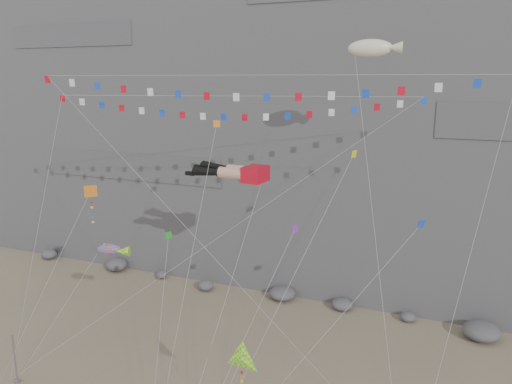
% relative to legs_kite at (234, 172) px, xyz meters
% --- Properties ---
extents(cliff, '(80.00, 28.00, 50.00)m').
position_rel_legs_kite_xyz_m(cliff, '(0.51, 24.88, 10.54)').
color(cliff, slate).
rests_on(cliff, ground).
extents(talus_boulders, '(60.00, 3.00, 1.20)m').
position_rel_legs_kite_xyz_m(talus_boulders, '(0.51, 9.88, -13.86)').
color(talus_boulders, '#5B5B60').
rests_on(talus_boulders, ground).
extents(anchor_pole_left, '(0.12, 0.12, 3.68)m').
position_rel_legs_kite_xyz_m(anchor_pole_left, '(-12.49, -10.49, -12.62)').
color(anchor_pole_left, gray).
rests_on(anchor_pole_left, ground).
extents(legs_kite, '(6.81, 15.80, 20.32)m').
position_rel_legs_kite_xyz_m(legs_kite, '(0.00, 0.00, 0.00)').
color(legs_kite, red).
rests_on(legs_kite, ground).
extents(flag_banner_upper, '(28.23, 17.33, 26.84)m').
position_rel_legs_kite_xyz_m(flag_banner_upper, '(-1.37, 2.99, 5.51)').
color(flag_banner_upper, red).
rests_on(flag_banner_upper, ground).
extents(flag_banner_lower, '(32.55, 8.78, 25.82)m').
position_rel_legs_kite_xyz_m(flag_banner_lower, '(2.16, -1.69, 7.07)').
color(flag_banner_lower, red).
rests_on(flag_banner_lower, ground).
extents(harlequin_kite, '(5.43, 7.01, 15.28)m').
position_rel_legs_kite_xyz_m(harlequin_kite, '(-8.78, -5.72, -1.09)').
color(harlequin_kite, red).
rests_on(harlequin_kite, ground).
extents(fish_windsock, '(6.39, 6.34, 11.21)m').
position_rel_legs_kite_xyz_m(fish_windsock, '(-8.17, -4.83, -5.68)').
color(fish_windsock, '#EC460C').
rests_on(fish_windsock, ground).
extents(delta_kite, '(3.32, 3.62, 8.35)m').
position_rel_legs_kite_xyz_m(delta_kite, '(5.85, -11.87, -7.65)').
color(delta_kite, yellow).
rests_on(delta_kite, ground).
extents(blimp_windsock, '(7.12, 12.91, 26.71)m').
position_rel_legs_kite_xyz_m(blimp_windsock, '(9.17, 3.23, 8.91)').
color(blimp_windsock, '#EFE0C4').
rests_on(blimp_windsock, ground).
extents(small_kite_a, '(2.15, 12.36, 21.53)m').
position_rel_legs_kite_xyz_m(small_kite_a, '(-1.24, -0.49, 3.21)').
color(small_kite_a, orange).
rests_on(small_kite_a, ground).
extents(small_kite_b, '(3.53, 10.42, 15.19)m').
position_rel_legs_kite_xyz_m(small_kite_b, '(5.51, -2.33, -3.45)').
color(small_kite_b, purple).
rests_on(small_kite_b, ground).
extents(small_kite_c, '(5.74, 11.67, 15.78)m').
position_rel_legs_kite_xyz_m(small_kite_c, '(-3.65, -3.73, -4.58)').
color(small_kite_c, '#19A41C').
rests_on(small_kite_c, ground).
extents(small_kite_d, '(5.91, 13.84, 21.55)m').
position_rel_legs_kite_xyz_m(small_kite_d, '(8.74, 0.47, 1.46)').
color(small_kite_d, yellow).
rests_on(small_kite_d, ground).
extents(small_kite_e, '(10.38, 10.14, 18.50)m').
position_rel_legs_kite_xyz_m(small_kite_e, '(13.65, -2.82, -2.01)').
color(small_kite_e, blue).
rests_on(small_kite_e, ground).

